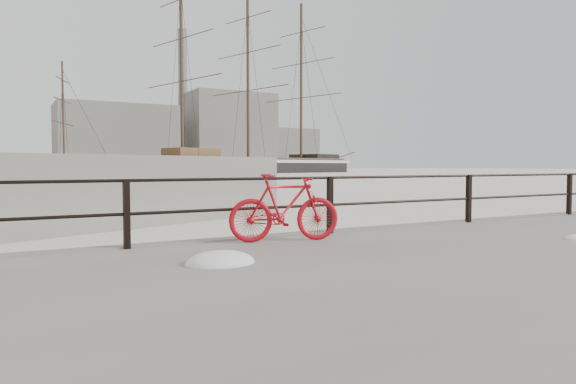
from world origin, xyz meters
name	(u,v)px	position (x,y,z in m)	size (l,w,h in m)	color
ground	(462,238)	(0.00, 0.00, 0.00)	(400.00, 400.00, 0.00)	white
guardrail	(469,199)	(0.00, -0.15, 0.85)	(28.00, 0.10, 1.00)	black
bicycle	(285,208)	(-4.68, -0.63, 0.88)	(1.77, 0.26, 1.07)	#AC0B14
barque_black	(248,173)	(33.60, 83.38, 0.00)	(66.81, 21.87, 37.33)	black
schooner_mid	(26,175)	(-5.12, 83.51, 0.00)	(25.89, 10.96, 18.90)	beige
industrial_west	(118,138)	(20.00, 140.00, 9.00)	(32.00, 18.00, 18.00)	gray
industrial_mid	(228,132)	(55.00, 145.00, 12.00)	(26.00, 20.00, 24.00)	gray
industrial_east	(283,150)	(78.00, 150.00, 7.00)	(20.00, 16.00, 14.00)	gray
smokestack	(183,100)	(42.00, 150.00, 22.00)	(2.80, 2.80, 44.00)	gray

